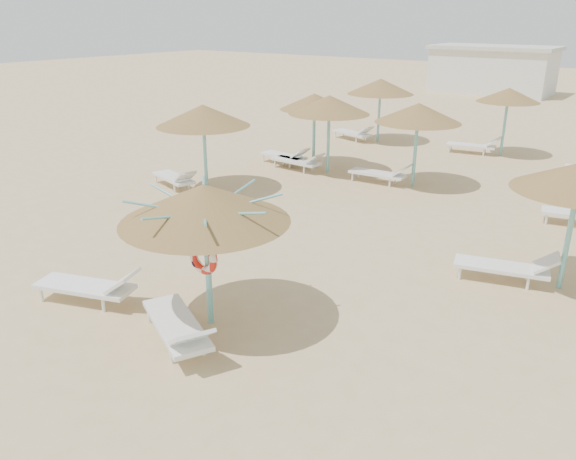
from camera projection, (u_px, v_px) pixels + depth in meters
The scene contains 6 objects.
ground at pixel (213, 314), 10.61m from camera, with size 120.00×120.00×0.00m, color tan.
main_palapa at pixel (204, 204), 9.50m from camera, with size 2.95×2.95×2.64m.
lounger_main_a at pixel (91, 286), 10.90m from camera, with size 2.20×1.30×0.77m.
lounger_main_b at pixel (179, 326), 9.45m from camera, with size 2.26×1.57×0.80m.
palapa_field at pixel (464, 120), 17.01m from camera, with size 19.72×13.61×2.73m.
service_hut at pixel (492, 69), 39.66m from camera, with size 8.40×4.40×3.25m.
Camera 1 is at (6.67, -6.68, 5.30)m, focal length 35.00 mm.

